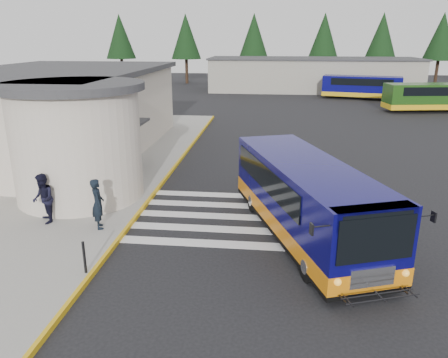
# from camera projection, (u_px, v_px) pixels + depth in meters

# --- Properties ---
(ground) EXTENTS (140.00, 140.00, 0.00)m
(ground) POSITION_uv_depth(u_px,v_px,m) (243.00, 210.00, 17.72)
(ground) COLOR black
(ground) RESTS_ON ground
(sidewalk) EXTENTS (10.00, 34.00, 0.15)m
(sidewalk) POSITION_uv_depth(u_px,v_px,m) (74.00, 172.00, 22.42)
(sidewalk) COLOR gray
(sidewalk) RESTS_ON ground
(curb_strip) EXTENTS (0.12, 34.00, 0.16)m
(curb_strip) POSITION_uv_depth(u_px,v_px,m) (168.00, 175.00, 21.90)
(curb_strip) COLOR gold
(curb_strip) RESTS_ON ground
(station_building) EXTENTS (12.70, 18.70, 4.80)m
(station_building) POSITION_uv_depth(u_px,v_px,m) (61.00, 114.00, 24.59)
(station_building) COLOR #B8AC9C
(station_building) RESTS_ON ground
(crosswalk) EXTENTS (8.00, 5.35, 0.01)m
(crosswalk) POSITION_uv_depth(u_px,v_px,m) (229.00, 217.00, 17.01)
(crosswalk) COLOR silver
(crosswalk) RESTS_ON ground
(depot_building) EXTENTS (26.40, 8.40, 4.20)m
(depot_building) POSITION_uv_depth(u_px,v_px,m) (312.00, 74.00, 56.13)
(depot_building) COLOR gray
(depot_building) RESTS_ON ground
(tree_line) EXTENTS (58.40, 4.40, 10.00)m
(tree_line) POSITION_uv_depth(u_px,v_px,m) (312.00, 36.00, 62.22)
(tree_line) COLOR black
(tree_line) RESTS_ON ground
(transit_bus) EXTENTS (5.65, 9.64, 2.66)m
(transit_bus) POSITION_uv_depth(u_px,v_px,m) (305.00, 202.00, 15.02)
(transit_bus) COLOR #09064D
(transit_bus) RESTS_ON ground
(pedestrian_a) EXTENTS (0.69, 0.80, 1.83)m
(pedestrian_a) POSITION_uv_depth(u_px,v_px,m) (98.00, 204.00, 15.40)
(pedestrian_a) COLOR black
(pedestrian_a) RESTS_ON sidewalk
(pedestrian_b) EXTENTS (1.08, 1.14, 1.85)m
(pedestrian_b) POSITION_uv_depth(u_px,v_px,m) (43.00, 199.00, 15.85)
(pedestrian_b) COLOR black
(pedestrian_b) RESTS_ON sidewalk
(bollard) EXTENTS (0.08, 0.08, 0.99)m
(bollard) POSITION_uv_depth(u_px,v_px,m) (84.00, 257.00, 12.53)
(bollard) COLOR black
(bollard) RESTS_ON sidewalk
(far_bus_a) EXTENTS (8.81, 4.19, 2.19)m
(far_bus_a) POSITION_uv_depth(u_px,v_px,m) (362.00, 86.00, 49.01)
(far_bus_a) COLOR #080751
(far_bus_a) RESTS_ON ground
(far_bus_b) EXTENTS (8.95, 3.78, 2.24)m
(far_bus_b) POSITION_uv_depth(u_px,v_px,m) (433.00, 96.00, 40.52)
(far_bus_b) COLOR #1C4311
(far_bus_b) RESTS_ON ground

